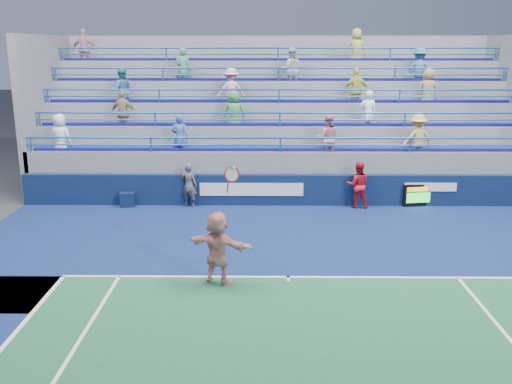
{
  "coord_description": "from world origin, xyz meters",
  "views": [
    {
      "loc": [
        -0.64,
        -12.84,
        5.46
      ],
      "look_at": [
        -0.8,
        2.5,
        1.5
      ],
      "focal_mm": 40.0,
      "sensor_mm": 36.0,
      "label": 1
    }
  ],
  "objects_px": {
    "judge_chair": "(127,198)",
    "ball_girl": "(358,185)",
    "serve_speed_board": "(419,195)",
    "tennis_player": "(218,248)",
    "line_judge": "(189,185)"
  },
  "relations": [
    {
      "from": "serve_speed_board",
      "to": "line_judge",
      "type": "relative_size",
      "value": 0.74
    },
    {
      "from": "judge_chair",
      "to": "ball_girl",
      "type": "distance_m",
      "value": 8.02
    },
    {
      "from": "serve_speed_board",
      "to": "line_judge",
      "type": "bearing_deg",
      "value": -179.19
    },
    {
      "from": "judge_chair",
      "to": "line_judge",
      "type": "distance_m",
      "value": 2.23
    },
    {
      "from": "tennis_player",
      "to": "line_judge",
      "type": "xyz_separation_m",
      "value": [
        -1.49,
        6.6,
        -0.11
      ]
    },
    {
      "from": "judge_chair",
      "to": "tennis_player",
      "type": "xyz_separation_m",
      "value": [
        3.67,
        -6.64,
        0.6
      ]
    },
    {
      "from": "serve_speed_board",
      "to": "tennis_player",
      "type": "bearing_deg",
      "value": -134.11
    },
    {
      "from": "serve_speed_board",
      "to": "judge_chair",
      "type": "bearing_deg",
      "value": -179.6
    },
    {
      "from": "serve_speed_board",
      "to": "ball_girl",
      "type": "xyz_separation_m",
      "value": [
        -2.18,
        -0.17,
        0.41
      ]
    },
    {
      "from": "ball_girl",
      "to": "serve_speed_board",
      "type": "bearing_deg",
      "value": -170.83
    },
    {
      "from": "judge_chair",
      "to": "line_judge",
      "type": "xyz_separation_m",
      "value": [
        2.18,
        -0.04,
        0.48
      ]
    },
    {
      "from": "serve_speed_board",
      "to": "tennis_player",
      "type": "xyz_separation_m",
      "value": [
        -6.5,
        -6.71,
        0.49
      ]
    },
    {
      "from": "judge_chair",
      "to": "tennis_player",
      "type": "bearing_deg",
      "value": -61.05
    },
    {
      "from": "serve_speed_board",
      "to": "ball_girl",
      "type": "bearing_deg",
      "value": -175.46
    },
    {
      "from": "serve_speed_board",
      "to": "line_judge",
      "type": "xyz_separation_m",
      "value": [
        -7.99,
        -0.11,
        0.37
      ]
    }
  ]
}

